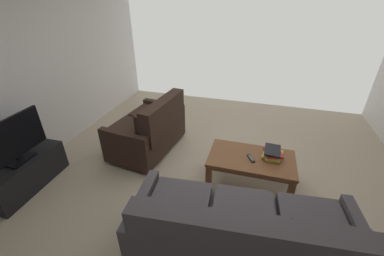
{
  "coord_description": "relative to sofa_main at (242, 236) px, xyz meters",
  "views": [
    {
      "loc": [
        -0.42,
        2.57,
        2.23
      ],
      "look_at": [
        0.23,
        0.29,
        0.9
      ],
      "focal_mm": 22.59,
      "sensor_mm": 36.0,
      "label": 1
    }
  ],
  "objects": [
    {
      "name": "ground_plane",
      "position": [
        0.46,
        -1.11,
        -0.37
      ],
      "size": [
        5.3,
        5.64,
        0.01
      ],
      "primitive_type": "cube",
      "color": "#B7A88E"
    },
    {
      "name": "wall_right",
      "position": [
        3.11,
        -1.11,
        1.0
      ],
      "size": [
        0.12,
        5.64,
        2.74
      ],
      "primitive_type": "cube",
      "color": "silver",
      "rests_on": "ground"
    },
    {
      "name": "sofa_main",
      "position": [
        0.0,
        0.0,
        0.0
      ],
      "size": [
        2.04,
        0.98,
        0.85
      ],
      "color": "black",
      "rests_on": "ground"
    },
    {
      "name": "loveseat_near",
      "position": [
        1.57,
        -1.51,
        0.01
      ],
      "size": [
        0.92,
        1.32,
        0.91
      ],
      "color": "black",
      "rests_on": "ground"
    },
    {
      "name": "coffee_table",
      "position": [
        -0.0,
        -1.09,
        0.01
      ],
      "size": [
        1.05,
        0.61,
        0.45
      ],
      "color": "brown",
      "rests_on": "ground"
    },
    {
      "name": "tv_stand",
      "position": [
        2.75,
        -0.27,
        -0.16
      ],
      "size": [
        0.4,
        1.04,
        0.42
      ],
      "color": "black",
      "rests_on": "ground"
    },
    {
      "name": "flat_tv",
      "position": [
        2.75,
        -0.27,
        0.35
      ],
      "size": [
        0.21,
        0.86,
        0.56
      ],
      "color": "black",
      "rests_on": "tv_stand"
    },
    {
      "name": "book_stack",
      "position": [
        -0.24,
        -1.18,
        0.14
      ],
      "size": [
        0.27,
        0.3,
        0.11
      ],
      "color": "#E0CC4C",
      "rests_on": "coffee_table"
    },
    {
      "name": "tv_remote",
      "position": [
        0.0,
        -1.05,
        0.09
      ],
      "size": [
        0.11,
        0.16,
        0.02
      ],
      "color": "black",
      "rests_on": "coffee_table"
    }
  ]
}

